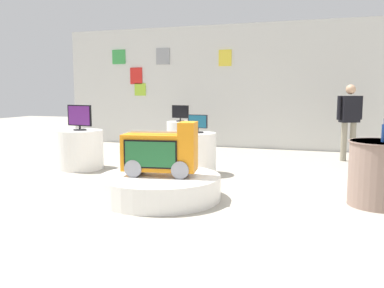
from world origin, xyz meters
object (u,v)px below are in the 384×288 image
Objects in this scene: side_table_round at (380,173)px; bottle_on_side_table at (384,132)px; tv_on_right_rear at (79,117)px; display_pedestal_right_rear at (81,150)px; tv_on_center_rear at (198,123)px; main_display_pedestal at (160,187)px; display_pedestal_left_rear at (180,136)px; novelty_firetruck_tv at (161,154)px; tv_on_left_rear at (180,113)px; shopper_browsing_near_truck at (349,117)px; display_pedestal_center_rear at (198,153)px.

bottle_on_side_table reaches higher than side_table_round.
display_pedestal_right_rear is at bearing 100.90° from tv_on_right_rear.
tv_on_center_rear is 3.08m from bottle_on_side_table.
tv_on_center_rear is (-0.03, 1.77, 0.73)m from main_display_pedestal.
tv_on_center_rear is (1.22, -2.49, 0.52)m from display_pedestal_left_rear.
side_table_round is (4.01, -3.70, 0.06)m from display_pedestal_left_rear.
side_table_round is at bearing 11.47° from main_display_pedestal.
tv_on_left_rear is (-1.27, 4.26, 0.32)m from novelty_firetruck_tv.
tv_on_right_rear reaches higher than display_pedestal_left_rear.
tv_on_right_rear reaches higher than tv_on_left_rear.
display_pedestal_left_rear is 2.96m from tv_on_right_rear.
tv_on_center_rear is 0.23× the size of shopper_browsing_near_truck.
novelty_firetruck_tv reaches higher than side_table_round.
bottle_on_side_table is at bearing -11.93° from display_pedestal_right_rear.
tv_on_right_rear is 0.68× the size of side_table_round.
tv_on_right_rear reaches higher than tv_on_center_rear.
shopper_browsing_near_truck is (2.56, 2.29, 0.56)m from display_pedestal_center_rear.
side_table_round is at bearing -86.26° from shopper_browsing_near_truck.
display_pedestal_center_rear is at bearing -138.19° from shopper_browsing_near_truck.
bottle_on_side_table reaches higher than tv_on_center_rear.
side_table_round reaches higher than display_pedestal_center_rear.
side_table_round is (5.00, -0.98, -0.55)m from tv_on_right_rear.
main_display_pedestal is 1.04× the size of shopper_browsing_near_truck.
display_pedestal_center_rear is (1.22, -2.48, -0.57)m from tv_on_left_rear.
side_table_round is (2.76, 0.56, 0.26)m from main_display_pedestal.
main_display_pedestal is at bearing -34.41° from tv_on_right_rear.
main_display_pedestal is at bearing 169.49° from novelty_firetruck_tv.
display_pedestal_left_rear is 1.99× the size of tv_on_center_rear.
display_pedestal_center_rear is 2.31m from tv_on_right_rear.
novelty_firetruck_tv is 2.81m from bottle_on_side_table.
tv_on_right_rear is 5.40m from shopper_browsing_near_truck.
display_pedestal_center_rear is 0.52m from tv_on_center_rear.
tv_on_left_rear is 2.94m from display_pedestal_right_rear.
novelty_firetruck_tv is (0.02, -0.00, 0.45)m from main_display_pedestal.
display_pedestal_center_rear is at bearing -63.81° from display_pedestal_left_rear.
tv_on_left_rear is 0.64× the size of display_pedestal_center_rear.
bottle_on_side_table reaches higher than novelty_firetruck_tv.
bottle_on_side_table reaches higher than display_pedestal_right_rear.
tv_on_right_rear is 5.13m from side_table_round.
novelty_firetruck_tv is at bearing -88.39° from display_pedestal_center_rear.
bottle_on_side_table is 3.59m from shopper_browsing_near_truck.
display_pedestal_center_rear is 3.04m from side_table_round.
tv_on_left_rear is 2.77m from tv_on_center_rear.
display_pedestal_left_rear is 2.77m from display_pedestal_center_rear.
display_pedestal_left_rear is 1.57× the size of tv_on_left_rear.
novelty_firetruck_tv reaches higher than display_pedestal_center_rear.
main_display_pedestal is 2.73m from display_pedestal_right_rear.
bottle_on_side_table is at bearing -81.23° from side_table_round.
bottle_on_side_table is (2.80, -1.29, 0.05)m from tv_on_center_rear.
display_pedestal_right_rear is at bearing -174.01° from display_pedestal_center_rear.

